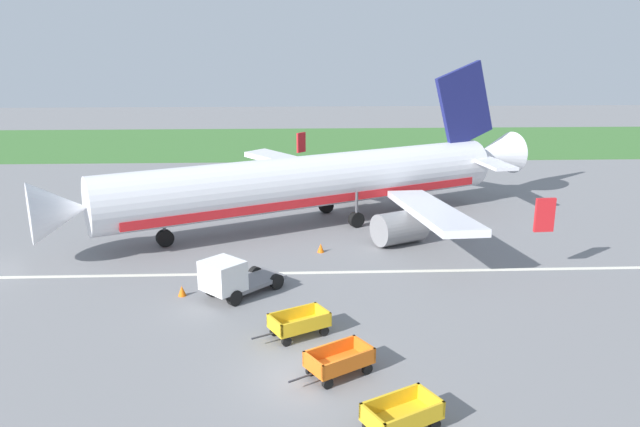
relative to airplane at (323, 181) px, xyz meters
name	(u,v)px	position (x,y,z in m)	size (l,w,h in m)	color
ground_plane	(307,376)	(-1.67, -21.28, -3.05)	(220.00, 220.00, 0.00)	slate
grass_strip	(297,142)	(-1.67, 38.04, -3.02)	(220.00, 28.00, 0.06)	#3D7033
apron_stripe	(302,273)	(-1.67, -10.16, -3.05)	(120.00, 0.36, 0.01)	silver
airplane	(323,181)	(0.00, 0.00, 0.00)	(35.27, 29.05, 11.34)	silver
baggage_cart_nearest	(402,415)	(1.39, -24.88, -2.45)	(3.48, 2.41, 1.07)	gold
baggage_cart_second_in_row	(339,361)	(-0.41, -21.22, -2.45)	(3.41, 2.50, 1.07)	orange
baggage_cart_third_in_row	(299,323)	(-1.93, -17.85, -2.45)	(3.48, 2.42, 1.07)	gold
service_truck_beside_carts	(231,277)	(-5.34, -13.50, -1.95)	(4.42, 4.45, 2.10)	slate
traffic_cone_near_plane	(182,291)	(-7.88, -13.15, -2.78)	(0.42, 0.42, 0.55)	orange
traffic_cone_mid_apron	(321,248)	(-0.47, -6.62, -2.77)	(0.43, 0.43, 0.57)	orange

